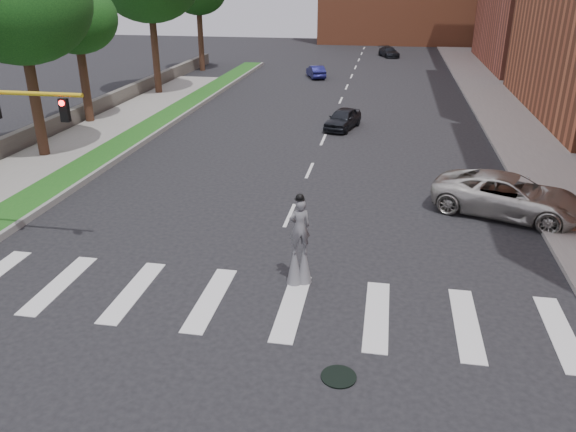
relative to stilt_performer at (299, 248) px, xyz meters
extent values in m
plane|color=black|center=(-1.28, -2.51, -1.28)|extent=(160.00, 160.00, 0.00)
cube|color=#194F16|center=(-12.78, 17.49, -1.15)|extent=(2.00, 60.00, 0.25)
cube|color=gray|center=(-11.73, 17.49, -1.14)|extent=(0.20, 60.00, 0.28)
cube|color=gray|center=(-15.78, 7.49, -1.19)|extent=(4.00, 60.00, 0.18)
cube|color=gray|center=(11.22, 22.49, -1.19)|extent=(5.00, 90.00, 0.18)
cube|color=#534E47|center=(-18.28, 19.49, -0.73)|extent=(0.50, 56.00, 1.10)
cylinder|color=black|center=(1.72, -4.51, -1.26)|extent=(0.90, 0.90, 0.04)
cylinder|color=gold|center=(-9.68, 0.49, 4.52)|extent=(5.20, 0.14, 0.14)
cube|color=black|center=(-7.78, 0.49, 4.02)|extent=(0.28, 0.18, 0.75)
cylinder|color=#FF0C0C|center=(-7.78, 0.39, 4.27)|extent=(0.18, 0.06, 0.18)
cylinder|color=#382116|center=(0.15, 0.06, -0.74)|extent=(0.07, 0.07, 1.07)
cylinder|color=#382116|center=(-0.15, -0.06, -0.74)|extent=(0.07, 0.07, 1.07)
cone|color=#5B5B60|center=(0.15, 0.06, -0.61)|extent=(0.52, 0.52, 1.34)
cone|color=#5B5B60|center=(-0.15, -0.06, -0.61)|extent=(0.52, 0.52, 1.34)
imported|color=#5B5B60|center=(0.00, 0.00, 0.73)|extent=(0.80, 0.68, 1.87)
sphere|color=black|center=(0.00, 0.00, 1.72)|extent=(0.26, 0.26, 0.26)
cylinder|color=black|center=(0.00, 0.00, 1.67)|extent=(0.34, 0.34, 0.02)
cube|color=gold|center=(-0.06, 0.13, 1.24)|extent=(0.22, 0.05, 0.10)
imported|color=beige|center=(7.72, 7.16, -0.42)|extent=(6.76, 4.84, 1.71)
imported|color=black|center=(-0.35, 20.42, -0.61)|extent=(2.51, 4.17, 1.33)
imported|color=navy|center=(-4.68, 39.92, -0.67)|extent=(2.45, 3.89, 1.21)
imported|color=black|center=(2.20, 56.84, -0.69)|extent=(3.01, 4.40, 1.18)
cylinder|color=#382116|center=(-16.09, 11.22, 1.86)|extent=(0.56, 0.56, 6.27)
ellipsoid|color=#113912|center=(-16.09, 11.22, 6.80)|extent=(7.22, 7.22, 6.14)
cylinder|color=#382116|center=(-17.45, 18.87, 1.47)|extent=(0.56, 0.56, 5.49)
ellipsoid|color=#113912|center=(-17.45, 18.87, 5.52)|extent=(5.22, 5.22, 4.44)
cylinder|color=#382116|center=(-16.72, 29.30, 2.30)|extent=(0.56, 0.56, 7.16)
cylinder|color=#382116|center=(-17.16, 42.46, 1.99)|extent=(0.56, 0.56, 6.55)
camera|label=1|loc=(2.46, -15.90, 8.01)|focal=35.00mm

